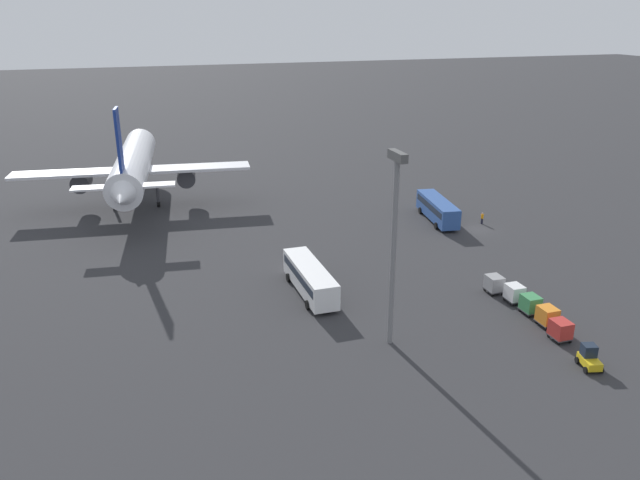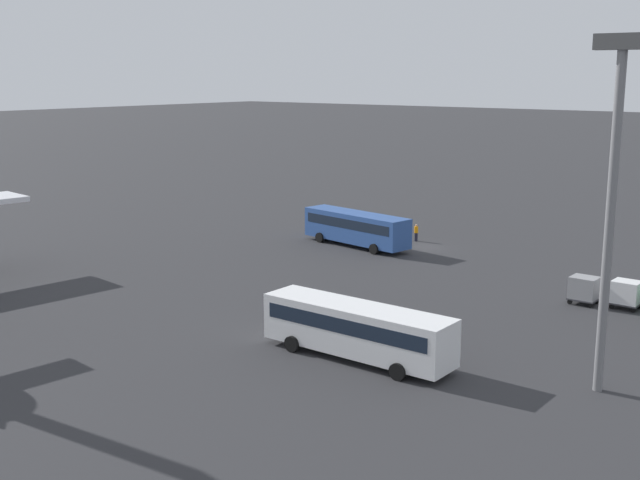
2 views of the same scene
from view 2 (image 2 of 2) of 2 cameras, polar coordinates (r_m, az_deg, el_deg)
ground_plane at (r=79.04m, az=7.19°, el=-0.50°), size 600.00×600.00×0.00m
shuttle_bus_near at (r=78.61m, az=2.60°, el=0.98°), size 12.27×4.55×3.31m
shuttle_bus_far at (r=47.73m, az=2.65°, el=-6.20°), size 12.24×3.31×3.25m
worker_person at (r=81.65m, az=6.85°, el=0.52°), size 0.38×0.38×1.74m
cargo_cart_white at (r=61.84m, az=20.95°, el=-3.52°), size 2.01×1.70×2.06m
cargo_cart_grey at (r=62.02m, az=18.27°, el=-3.29°), size 2.01×1.70×2.06m
light_pole at (r=43.42m, az=20.11°, el=3.99°), size 2.80×0.70×18.60m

